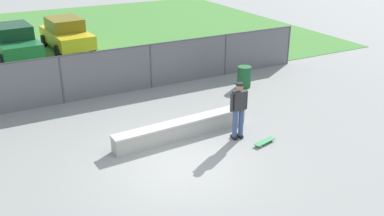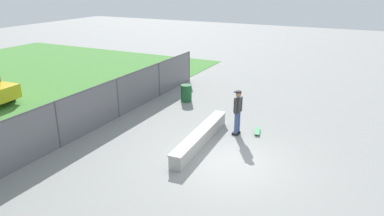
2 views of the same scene
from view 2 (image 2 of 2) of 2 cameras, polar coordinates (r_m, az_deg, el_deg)
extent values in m
plane|color=gray|center=(12.56, 5.89, -8.50)|extent=(80.00, 80.00, 0.00)
cube|color=#A8A59E|center=(13.70, 1.39, -4.77)|extent=(4.60, 0.70, 0.48)
cube|color=beige|center=(13.59, 1.40, -3.72)|extent=(4.64, 0.74, 0.06)
cube|color=black|center=(14.60, 6.87, -4.13)|extent=(0.12, 0.26, 0.10)
cube|color=black|center=(14.79, 7.19, -3.82)|extent=(0.12, 0.26, 0.10)
cylinder|color=#384C7A|center=(14.40, 7.05, -2.36)|extent=(0.15, 0.15, 0.88)
cylinder|color=#384C7A|center=(14.59, 7.38, -2.08)|extent=(0.15, 0.15, 0.88)
cube|color=#2D2D2D|center=(14.24, 7.34, 0.54)|extent=(0.39, 0.24, 0.60)
cylinder|color=#2D2D2D|center=(14.03, 6.96, 0.17)|extent=(0.10, 0.10, 0.58)
cylinder|color=#2D2D2D|center=(14.47, 7.71, 0.75)|extent=(0.10, 0.10, 0.58)
sphere|color=#9E7051|center=(14.11, 7.42, 2.19)|extent=(0.22, 0.22, 0.22)
cylinder|color=black|center=(14.08, 7.44, 2.58)|extent=(0.23, 0.23, 0.06)
cube|color=black|center=(14.13, 6.94, 2.56)|extent=(0.20, 0.13, 0.02)
cube|color=#2D8C4C|center=(14.96, 10.35, -3.60)|extent=(0.82, 0.39, 0.02)
cube|color=#B2B2B7|center=(15.21, 10.39, -3.27)|extent=(0.09, 0.15, 0.02)
cube|color=#B2B2B7|center=(14.71, 10.30, -4.08)|extent=(0.09, 0.15, 0.02)
cylinder|color=silver|center=(15.23, 10.70, -3.41)|extent=(0.06, 0.04, 0.05)
cylinder|color=silver|center=(15.23, 10.06, -3.36)|extent=(0.06, 0.04, 0.05)
cylinder|color=silver|center=(14.73, 10.62, -4.22)|extent=(0.06, 0.04, 0.05)
cylinder|color=silver|center=(14.73, 9.96, -4.17)|extent=(0.06, 0.04, 0.05)
cylinder|color=#4C4C51|center=(14.00, -20.64, -2.53)|extent=(0.07, 0.07, 1.84)
cylinder|color=#4C4C51|center=(16.43, -11.74, 1.58)|extent=(0.07, 0.07, 1.84)
cylinder|color=#4C4C51|center=(19.22, -5.26, 4.54)|extent=(0.07, 0.07, 1.84)
cylinder|color=#4C4C51|center=(22.22, -0.44, 6.70)|extent=(0.07, 0.07, 1.84)
cylinder|color=#4C4C51|center=(14.89, -16.15, 2.90)|extent=(17.77, 0.05, 0.05)
cube|color=slate|center=(15.16, -15.83, -0.31)|extent=(17.77, 0.01, 1.84)
cylinder|color=black|center=(20.71, -26.89, 1.84)|extent=(0.27, 0.65, 0.64)
cylinder|color=#1E592D|center=(18.41, -0.93, 2.38)|extent=(0.56, 0.56, 0.87)
camera|label=1|loc=(8.08, 71.71, 8.05)|focal=40.13mm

